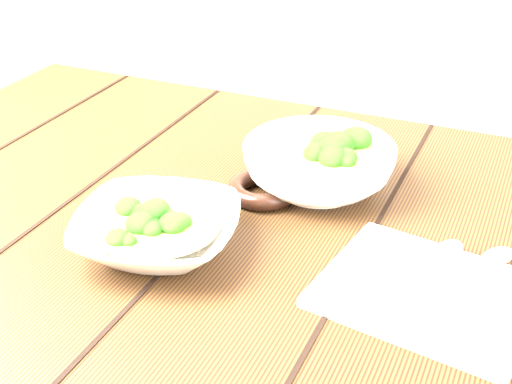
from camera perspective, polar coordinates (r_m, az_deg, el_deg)
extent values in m
cube|color=black|center=(0.95, -1.80, -2.83)|extent=(1.20, 0.80, 0.04)
cube|color=black|center=(1.64, -13.66, -4.11)|extent=(0.07, 0.07, 0.71)
imported|color=white|center=(0.87, -7.90, -3.16)|extent=(0.24, 0.24, 0.05)
cylinder|color=olive|center=(0.86, -7.97, -2.36)|extent=(0.16, 0.16, 0.00)
ellipsoid|color=#31781A|center=(0.85, -6.71, -2.14)|extent=(0.03, 0.03, 0.02)
ellipsoid|color=#31781A|center=(0.87, -6.15, -1.37)|extent=(0.03, 0.03, 0.02)
ellipsoid|color=#31781A|center=(0.89, -7.30, -0.55)|extent=(0.03, 0.03, 0.02)
ellipsoid|color=#31781A|center=(0.87, -8.80, -1.42)|extent=(0.03, 0.03, 0.02)
ellipsoid|color=#31781A|center=(0.86, -10.35, -1.90)|extent=(0.03, 0.03, 0.02)
ellipsoid|color=#31781A|center=(0.84, -10.90, -3.13)|extent=(0.03, 0.03, 0.02)
ellipsoid|color=#31781A|center=(0.83, -8.43, -3.02)|extent=(0.03, 0.03, 0.02)
ellipsoid|color=#31781A|center=(0.83, -6.52, -3.20)|extent=(0.03, 0.03, 0.02)
imported|color=white|center=(0.99, 5.05, 2.01)|extent=(0.26, 0.26, 0.07)
cylinder|color=olive|center=(0.98, 5.10, 3.20)|extent=(0.17, 0.17, 0.00)
ellipsoid|color=#31781A|center=(0.98, 6.35, 3.47)|extent=(0.04, 0.03, 0.03)
ellipsoid|color=#31781A|center=(1.00, 6.43, 4.14)|extent=(0.04, 0.03, 0.03)
ellipsoid|color=#31781A|center=(1.02, 4.60, 4.73)|extent=(0.04, 0.03, 0.03)
ellipsoid|color=#31781A|center=(0.99, 3.82, 3.88)|extent=(0.04, 0.03, 0.03)
ellipsoid|color=#31781A|center=(0.96, 2.98, 3.22)|extent=(0.04, 0.03, 0.03)
ellipsoid|color=#31781A|center=(0.93, 4.27, 2.21)|extent=(0.04, 0.03, 0.03)
ellipsoid|color=#31781A|center=(0.96, 6.17, 2.89)|extent=(0.04, 0.03, 0.03)
torus|color=black|center=(0.97, 0.56, 0.22)|extent=(0.11, 0.11, 0.02)
cube|color=beige|center=(0.81, 13.56, -7.82)|extent=(0.25, 0.22, 0.01)
cylinder|color=#9F9C8D|center=(0.80, 12.51, -7.24)|extent=(0.04, 0.14, 0.01)
ellipsoid|color=#9F9C8D|center=(0.87, 15.11, -4.51)|extent=(0.04, 0.06, 0.01)
cylinder|color=#9F9C8D|center=(0.81, 15.51, -7.24)|extent=(0.07, 0.13, 0.01)
ellipsoid|color=#9F9C8D|center=(0.88, 18.74, -4.90)|extent=(0.05, 0.06, 0.01)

